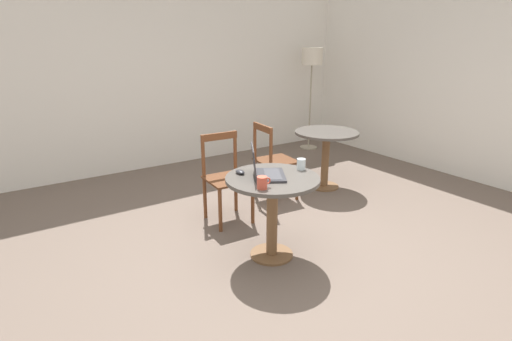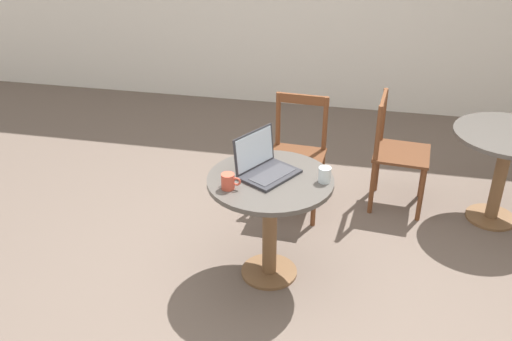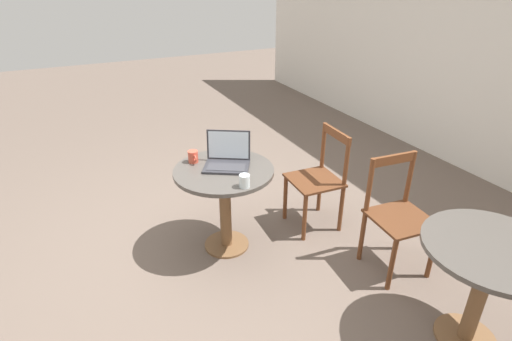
% 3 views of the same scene
% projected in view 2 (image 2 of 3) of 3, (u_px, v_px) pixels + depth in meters
% --- Properties ---
extents(ground_plane, '(16.00, 16.00, 0.00)m').
position_uv_depth(ground_plane, '(270.00, 300.00, 3.47)').
color(ground_plane, '#66564C').
extents(cafe_table_near, '(0.76, 0.76, 0.70)m').
position_uv_depth(cafe_table_near, '(270.00, 201.00, 3.44)').
color(cafe_table_near, brown).
rests_on(cafe_table_near, ground_plane).
extents(cafe_table_mid, '(0.76, 0.76, 0.70)m').
position_uv_depth(cafe_table_mid, '(505.00, 153.00, 4.01)').
color(cafe_table_mid, brown).
rests_on(cafe_table_mid, ground_plane).
extents(chair_near_back, '(0.42, 0.42, 0.87)m').
position_uv_depth(chair_near_back, '(297.00, 156.00, 4.20)').
color(chair_near_back, brown).
rests_on(chair_near_back, ground_plane).
extents(chair_mid_left, '(0.44, 0.44, 0.87)m').
position_uv_depth(chair_mid_left, '(396.00, 153.00, 4.25)').
color(chair_mid_left, brown).
rests_on(chair_mid_left, ground_plane).
extents(laptop, '(0.39, 0.42, 0.25)m').
position_uv_depth(laptop, '(265.00, 166.00, 3.39)').
color(laptop, '#2D2D33').
rests_on(laptop, cafe_table_near).
extents(mouse, '(0.06, 0.10, 0.03)m').
position_uv_depth(mouse, '(250.00, 157.00, 3.57)').
color(mouse, '#2D2D33').
rests_on(mouse, cafe_table_near).
extents(mug, '(0.12, 0.08, 0.09)m').
position_uv_depth(mug, '(228.00, 181.00, 3.24)').
color(mug, '#C64C38').
rests_on(mug, cafe_table_near).
extents(drinking_glass, '(0.07, 0.07, 0.09)m').
position_uv_depth(drinking_glass, '(325.00, 175.00, 3.31)').
color(drinking_glass, silver).
rests_on(drinking_glass, cafe_table_near).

